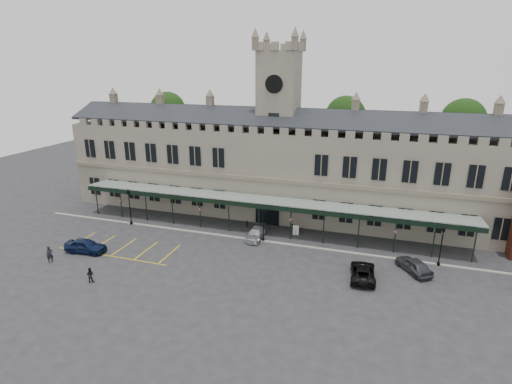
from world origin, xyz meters
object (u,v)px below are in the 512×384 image
(lamp_post_left, at_px, (129,203))
(station_building, at_px, (278,168))
(lamp_post_right, at_px, (442,242))
(car_van, at_px, (363,272))
(car_right_a, at_px, (414,265))
(lamp_post_mid, at_px, (263,221))
(car_taxi, at_px, (256,234))
(traffic_cone, at_px, (371,283))
(clock_tower, at_px, (279,121))
(sign_board, at_px, (296,230))
(car_left_a, at_px, (86,246))
(person_a, at_px, (50,254))
(person_b, at_px, (90,275))

(lamp_post_left, bearing_deg, station_building, 31.42)
(station_building, xyz_separation_m, lamp_post_right, (20.51, -10.50, -3.74))
(car_van, height_order, car_right_a, car_right_a)
(lamp_post_mid, xyz_separation_m, car_taxi, (-1.12, 0.52, -1.96))
(lamp_post_mid, xyz_separation_m, traffic_cone, (12.78, -6.64, -2.24))
(clock_tower, height_order, traffic_cone, clock_tower)
(sign_board, height_order, car_taxi, car_taxi)
(car_left_a, distance_m, car_van, 30.44)
(lamp_post_left, relative_size, car_taxi, 1.12)
(station_building, xyz_separation_m, lamp_post_left, (-17.27, -10.55, -3.53))
(station_building, distance_m, clock_tower, 6.64)
(station_building, relative_size, sign_board, 47.00)
(lamp_post_left, bearing_deg, sign_board, 8.47)
(car_left_a, distance_m, person_a, 3.72)
(lamp_post_left, bearing_deg, lamp_post_mid, 0.57)
(lamp_post_right, bearing_deg, sign_board, 168.88)
(lamp_post_right, distance_m, car_taxi, 20.67)
(car_right_a, xyz_separation_m, person_b, (-30.18, -11.80, 0.02))
(station_building, bearing_deg, car_van, -50.42)
(clock_tower, height_order, car_van, clock_tower)
(car_right_a, height_order, person_a, person_a)
(station_building, bearing_deg, lamp_post_right, -27.10)
(lamp_post_mid, relative_size, lamp_post_right, 0.95)
(traffic_cone, distance_m, car_van, 1.58)
(person_b, bearing_deg, car_van, -178.91)
(lamp_post_mid, height_order, car_van, lamp_post_mid)
(clock_tower, xyz_separation_m, sign_board, (4.38, -7.41, -12.49))
(car_van, bearing_deg, clock_tower, -55.24)
(traffic_cone, height_order, car_van, car_van)
(lamp_post_left, distance_m, person_b, 15.03)
(car_van, relative_size, person_b, 3.28)
(lamp_post_mid, relative_size, sign_board, 3.44)
(clock_tower, bearing_deg, person_a, -130.40)
(car_taxi, relative_size, car_right_a, 1.00)
(clock_tower, xyz_separation_m, car_left_a, (-17.23, -19.41, -12.31))
(traffic_cone, relative_size, car_left_a, 0.16)
(station_building, height_order, traffic_cone, station_building)
(station_building, relative_size, lamp_post_right, 13.04)
(lamp_post_right, bearing_deg, traffic_cone, -135.63)
(lamp_post_left, xyz_separation_m, lamp_post_mid, (18.34, 0.18, -0.34))
(clock_tower, distance_m, lamp_post_mid, 14.86)
(traffic_cone, bearing_deg, lamp_post_right, 44.37)
(lamp_post_left, distance_m, car_taxi, 17.39)
(lamp_post_left, relative_size, car_van, 0.98)
(clock_tower, relative_size, car_left_a, 5.31)
(person_b, bearing_deg, sign_board, -152.22)
(person_b, bearing_deg, car_taxi, -147.94)
(car_van, bearing_deg, station_building, -55.09)
(station_building, distance_m, car_taxi, 11.44)
(traffic_cone, height_order, person_a, person_a)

